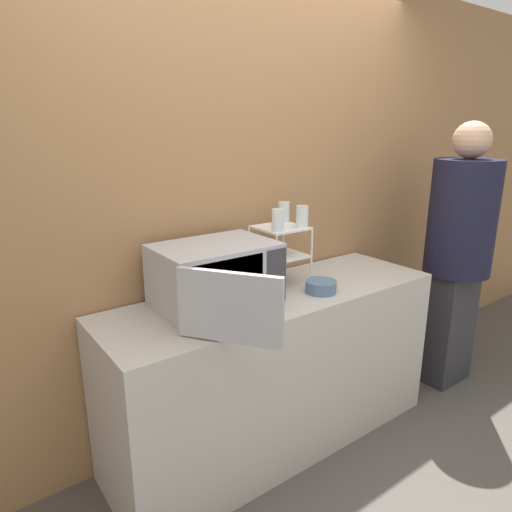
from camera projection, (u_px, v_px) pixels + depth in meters
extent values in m
plane|color=#4C4742|center=(310.00, 467.00, 2.41)|extent=(12.00, 12.00, 0.00)
cube|color=#9E7047|center=(239.00, 207.00, 2.55)|extent=(8.00, 0.06, 2.60)
cube|color=#B7B2A8|center=(275.00, 369.00, 2.52)|extent=(1.89, 0.60, 0.89)
cube|color=#ADADB2|center=(215.00, 275.00, 2.20)|extent=(0.57, 0.39, 0.31)
cube|color=#B7B2A8|center=(226.00, 288.00, 2.02)|extent=(0.41, 0.01, 0.27)
cube|color=#333338|center=(277.00, 277.00, 2.18)|extent=(0.11, 0.01, 0.27)
cube|color=#ADADB2|center=(229.00, 307.00, 1.81)|extent=(0.28, 0.38, 0.30)
cylinder|color=white|center=(276.00, 264.00, 2.35)|extent=(0.01, 0.01, 0.32)
cylinder|color=white|center=(311.00, 256.00, 2.49)|extent=(0.01, 0.01, 0.32)
cylinder|color=white|center=(249.00, 254.00, 2.53)|extent=(0.01, 0.01, 0.32)
cylinder|color=white|center=(283.00, 247.00, 2.67)|extent=(0.01, 0.01, 0.32)
cube|color=white|center=(280.00, 255.00, 2.51)|extent=(0.25, 0.24, 0.01)
cube|color=white|center=(280.00, 228.00, 2.47)|extent=(0.25, 0.24, 0.01)
cylinder|color=silver|center=(278.00, 220.00, 2.34)|extent=(0.07, 0.07, 0.12)
cylinder|color=silver|center=(284.00, 212.00, 2.56)|extent=(0.07, 0.07, 0.12)
cylinder|color=silver|center=(302.00, 216.00, 2.44)|extent=(0.07, 0.07, 0.12)
cylinder|color=slate|center=(321.00, 291.00, 2.41)|extent=(0.09, 0.09, 0.01)
cylinder|color=slate|center=(321.00, 287.00, 2.41)|extent=(0.16, 0.16, 0.06)
cube|color=#2D2D33|center=(448.00, 327.00, 3.15)|extent=(0.34, 0.21, 0.80)
cylinder|color=black|center=(462.00, 218.00, 2.94)|extent=(0.42, 0.42, 0.74)
sphere|color=tan|center=(472.00, 140.00, 2.80)|extent=(0.23, 0.23, 0.23)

